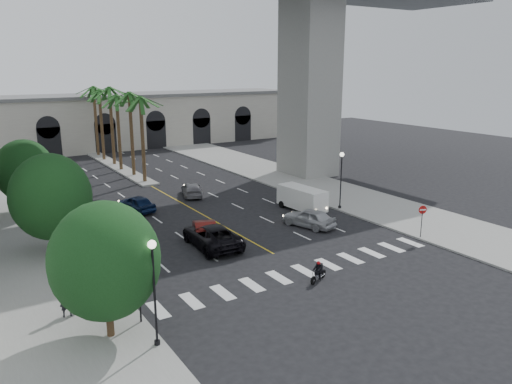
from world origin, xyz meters
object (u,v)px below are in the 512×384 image
motorcycle_rider (319,272)px  cargo_van (302,198)px  car_d (192,189)px  do_not_enter_sign (422,215)px  lamp_post_left_near (154,284)px  lamp_post_right (341,175)px  car_e (137,203)px  traffic_signal_near (139,279)px  pedestrian_b (81,263)px  lamp_post_left_far (59,190)px  car_b (205,230)px  traffic_signal_far (115,254)px  car_a (309,218)px  car_c (212,236)px  pedestrian_a (66,299)px

motorcycle_rider → cargo_van: (8.45, 12.79, 0.60)m
car_d → cargo_van: (6.28, -10.21, 0.53)m
do_not_enter_sign → lamp_post_left_near: bearing=-149.3°
lamp_post_left_near → lamp_post_right: 26.25m
lamp_post_left_near → car_e: bearing=73.1°
cargo_van → traffic_signal_near: bearing=-152.7°
lamp_post_right → pedestrian_b: size_ratio=3.29×
lamp_post_right → pedestrian_b: bearing=-173.0°
lamp_post_right → traffic_signal_near: (-22.70, -10.50, -0.71)m
lamp_post_left_far → car_e: (6.80, 1.41, -2.48)m
lamp_post_left_far → cargo_van: lamp_post_left_far is taller
lamp_post_right → do_not_enter_sign: (-0.10, -9.35, -1.31)m
traffic_signal_near → car_b: (8.60, 9.93, -1.76)m
cargo_van → lamp_post_right: bearing=-31.7°
traffic_signal_near → traffic_signal_far: same height
car_a → car_b: bearing=-30.1°
traffic_signal_near → cargo_van: size_ratio=0.71×
lamp_post_left_far → car_b: lamp_post_left_far is taller
traffic_signal_far → car_e: 17.35m
lamp_post_left_near → car_c: bearing=51.8°
pedestrian_a → car_e: bearing=66.9°
car_b → car_a: bearing=-171.8°
lamp_post_left_far → pedestrian_a: 16.30m
car_b → car_c: 1.79m
lamp_post_left_far → pedestrian_a: size_ratio=2.80×
lamp_post_left_near → traffic_signal_near: bearing=87.7°
lamp_post_left_far → lamp_post_right: bearing=-19.3°
lamp_post_left_near → motorcycle_rider: bearing=9.2°
lamp_post_left_near → car_b: lamp_post_left_near is taller
car_b → car_e: bearing=-58.6°
car_c → lamp_post_right: bearing=-167.9°
traffic_signal_far → car_a: bearing=13.2°
lamp_post_right → car_b: size_ratio=1.18×
lamp_post_right → cargo_van: (-3.13, 1.61, -2.03)m
car_a → pedestrian_b: 18.35m
lamp_post_left_near → pedestrian_a: 6.27m
traffic_signal_near → car_e: traffic_signal_near is taller
car_b → pedestrian_b: pedestrian_b is taller
lamp_post_left_near → pedestrian_a: bearing=120.0°
car_a → car_c: bearing=-18.5°
lamp_post_right → traffic_signal_far: (-22.70, -6.50, -0.71)m
traffic_signal_far → pedestrian_a: traffic_signal_far is taller
cargo_van → car_a: bearing=-124.9°
do_not_enter_sign → traffic_signal_far: bearing=-165.6°
traffic_signal_near → car_e: (6.70, 19.91, -1.77)m
lamp_post_left_far → lamp_post_right: (22.80, -8.00, 0.00)m
pedestrian_b → cargo_van: bearing=15.6°
car_a → car_e: car_a is taller
lamp_post_left_near → motorcycle_rider: (11.22, 1.82, -2.63)m
traffic_signal_near → car_c: bearing=44.6°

